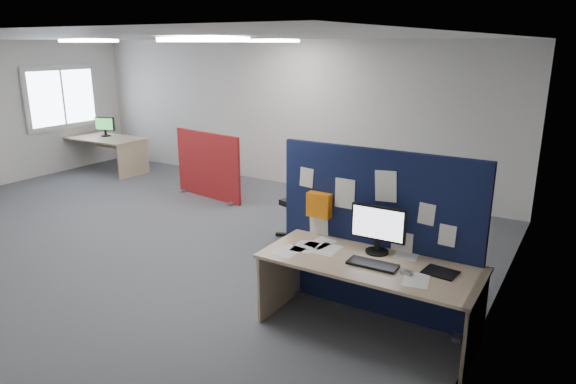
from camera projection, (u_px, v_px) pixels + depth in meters
The scene contains 17 objects.
floor at pixel (150, 238), 7.23m from camera, with size 9.00×9.00×0.00m, color #515459.
ceiling at pixel (134, 38), 6.48m from camera, with size 9.00×7.00×0.02m, color white.
wall_back at pixel (281, 114), 9.72m from camera, with size 9.00×0.02×2.70m, color silver.
wall_right at pixel (498, 192), 4.61m from camera, with size 0.02×7.00×2.70m, color silver.
window at pixel (62, 97), 10.65m from camera, with size 0.06×1.70×1.30m.
ceiling_lights at pixel (190, 41), 6.86m from camera, with size 4.10×4.10×0.04m.
navy_divider at pixel (375, 233), 5.03m from camera, with size 2.04×0.30×1.69m.
main_desk at pixel (371, 275), 4.76m from camera, with size 1.99×0.88×0.73m.
monitor_main at pixel (378, 227), 4.79m from camera, with size 0.53×0.22×0.46m.
keyboard at pixel (373, 264), 4.57m from camera, with size 0.45×0.18×0.03m, color black.
mouse at pixel (407, 272), 4.41m from camera, with size 0.10×0.06×0.03m, color #9C9BA0.
paper_tray at pixel (440, 272), 4.43m from camera, with size 0.28×0.22×0.01m, color black.
red_divider at pixel (208, 166), 8.96m from camera, with size 1.54×0.30×1.17m.
second_desk at pixel (107, 145), 10.87m from camera, with size 1.73×0.87×0.73m.
monitor_second at pixel (105, 126), 10.86m from camera, with size 0.43×0.20×0.40m.
office_chair at pixel (312, 194), 6.91m from camera, with size 0.80×0.77×1.20m.
desk_papers at pixel (342, 253), 4.84m from camera, with size 1.49×0.85×0.00m.
Camera 1 is at (5.18, -4.76, 2.64)m, focal length 32.00 mm.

